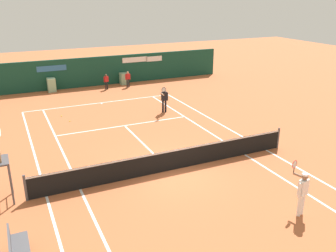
% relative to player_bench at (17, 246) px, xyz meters
% --- Properties ---
extents(ground_plane, '(80.00, 80.00, 0.01)m').
position_rel_player_bench_xyz_m(ground_plane, '(6.52, 3.99, -0.51)').
color(ground_plane, '#BC6038').
extents(tennis_net, '(12.10, 0.10, 1.07)m').
position_rel_player_bench_xyz_m(tennis_net, '(6.52, 3.41, 0.00)').
color(tennis_net, '#4C4C51').
rests_on(tennis_net, ground_plane).
extents(sponsor_back_wall, '(25.00, 1.02, 2.42)m').
position_rel_player_bench_xyz_m(sponsor_back_wall, '(6.53, 20.38, 0.67)').
color(sponsor_back_wall, '#144233').
rests_on(sponsor_back_wall, ground_plane).
extents(player_bench, '(0.54, 1.48, 0.88)m').
position_rel_player_bench_xyz_m(player_bench, '(0.00, 0.00, 0.00)').
color(player_bench, '#38383D').
rests_on(player_bench, ground_plane).
extents(player_on_baseline, '(0.68, 0.66, 1.83)m').
position_rel_player_bench_xyz_m(player_on_baseline, '(9.72, 11.18, 0.46)').
color(player_on_baseline, black).
rests_on(player_on_baseline, ground_plane).
extents(player_near_side, '(0.52, 0.80, 1.86)m').
position_rel_player_bench_xyz_m(player_near_side, '(9.20, -1.62, 0.48)').
color(player_near_side, white).
rests_on(player_near_side, ground_plane).
extents(ball_kid_left_post, '(0.44, 0.18, 1.32)m').
position_rel_player_bench_xyz_m(ball_kid_left_post, '(9.81, 18.73, 0.25)').
color(ball_kid_left_post, black).
rests_on(ball_kid_left_post, ground_plane).
extents(ball_kid_right_post, '(0.42, 0.20, 1.26)m').
position_rel_player_bench_xyz_m(ball_kid_right_post, '(7.97, 18.73, 0.22)').
color(ball_kid_right_post, black).
rests_on(ball_kid_right_post, ground_plane).
extents(tennis_ball_near_service_line, '(0.07, 0.07, 0.07)m').
position_rel_player_bench_xyz_m(tennis_ball_near_service_line, '(3.71, 11.93, -0.48)').
color(tennis_ball_near_service_line, '#CCE033').
rests_on(tennis_ball_near_service_line, ground_plane).
extents(tennis_ball_by_sideline, '(0.07, 0.07, 0.07)m').
position_rel_player_bench_xyz_m(tennis_ball_by_sideline, '(3.41, 13.14, -0.48)').
color(tennis_ball_by_sideline, '#CCE033').
rests_on(tennis_ball_by_sideline, ground_plane).
extents(tennis_ball_mid_court, '(0.07, 0.07, 0.07)m').
position_rel_player_bench_xyz_m(tennis_ball_mid_court, '(10.74, 14.19, -0.48)').
color(tennis_ball_mid_court, '#CCE033').
rests_on(tennis_ball_mid_court, ground_plane).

